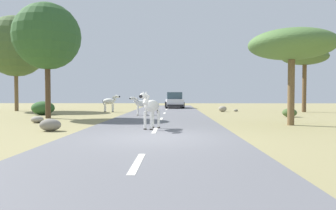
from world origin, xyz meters
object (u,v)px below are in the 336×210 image
at_px(zebra_2, 110,101).
at_px(zebra_1, 141,104).
at_px(zebra_0, 151,107).
at_px(tree_3, 16,46).
at_px(rock_0, 37,119).
at_px(tree_1, 292,45).
at_px(tree_2, 305,58).
at_px(rock_4, 50,125).
at_px(bush_1, 290,113).
at_px(rock_1, 236,110).
at_px(bush_0, 43,108).
at_px(car_0, 174,101).
at_px(tree_4, 47,37).
at_px(rock_3, 223,109).

bearing_deg(zebra_2, zebra_1, 40.14).
bearing_deg(zebra_0, tree_3, -25.90).
distance_m(zebra_0, rock_0, 7.21).
bearing_deg(tree_1, tree_2, 64.84).
bearing_deg(zebra_2, tree_3, -92.75).
height_order(zebra_0, rock_4, zebra_0).
height_order(bush_1, rock_4, bush_1).
distance_m(zebra_2, rock_1, 11.19).
bearing_deg(zebra_2, bush_0, -39.92).
bearing_deg(tree_2, rock_0, -149.81).
distance_m(zebra_2, rock_4, 14.33).
bearing_deg(rock_1, rock_4, -124.84).
xyz_separation_m(zebra_0, car_0, (0.97, 21.51, -0.15)).
distance_m(car_0, rock_0, 19.57).
relative_size(bush_1, rock_4, 1.10).
bearing_deg(bush_1, tree_4, -174.50).
bearing_deg(rock_4, zebra_2, 92.12).
bearing_deg(rock_0, rock_1, 41.87).
height_order(car_0, tree_1, tree_1).
height_order(car_0, rock_1, car_0).
xyz_separation_m(zebra_2, rock_4, (0.53, -14.30, -0.66)).
bearing_deg(tree_3, zebra_2, -9.77).
xyz_separation_m(tree_3, rock_3, (18.92, -0.94, -5.70)).
distance_m(zebra_1, tree_2, 15.10).
distance_m(zebra_0, bush_1, 11.96).
bearing_deg(bush_1, zebra_1, 175.30).
xyz_separation_m(tree_3, bush_0, (4.82, -5.48, -5.45)).
relative_size(rock_1, rock_3, 0.54).
bearing_deg(zebra_0, zebra_2, -48.91).
bearing_deg(rock_0, zebra_0, -28.00).
bearing_deg(tree_1, bush_0, 153.75).
xyz_separation_m(tree_4, rock_0, (0.73, -3.22, -4.99)).
relative_size(zebra_2, bush_1, 1.69).
height_order(zebra_2, rock_1, zebra_2).
xyz_separation_m(car_0, tree_1, (5.72, -19.17, 3.05)).
relative_size(tree_1, rock_1, 12.26).
bearing_deg(tree_2, rock_1, 173.31).
distance_m(zebra_0, bush_0, 13.35).
distance_m(zebra_1, tree_4, 7.50).
bearing_deg(rock_4, rock_0, 120.61).
relative_size(zebra_1, car_0, 0.32).
relative_size(zebra_0, zebra_2, 0.98).
height_order(zebra_0, car_0, car_0).
relative_size(tree_1, bush_1, 4.86).
height_order(zebra_2, tree_1, tree_1).
relative_size(zebra_1, tree_2, 0.26).
height_order(tree_4, rock_3, tree_4).
relative_size(tree_4, rock_4, 8.32).
height_order(tree_3, bush_1, tree_3).
bearing_deg(tree_1, tree_4, 162.84).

